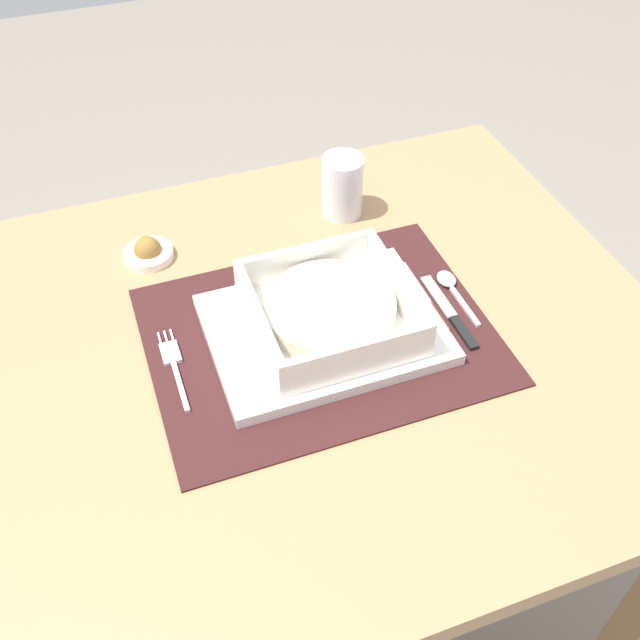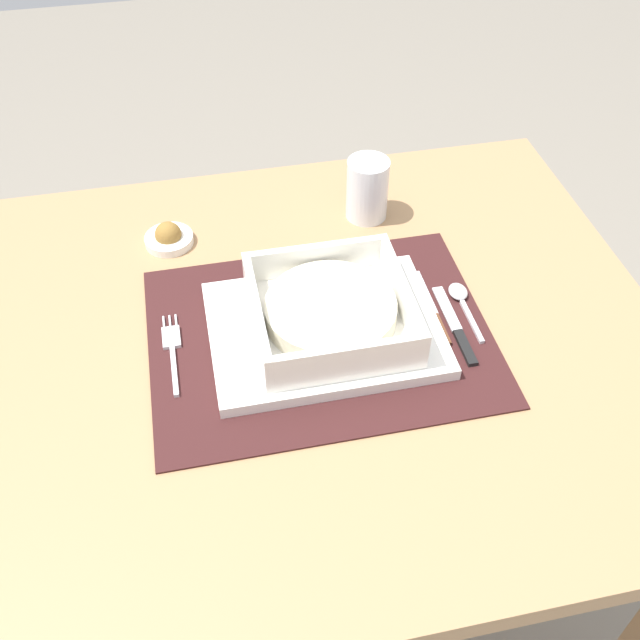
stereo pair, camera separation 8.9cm
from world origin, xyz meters
The scene contains 11 objects.
ground_plane centered at (0.00, 0.00, 0.00)m, with size 6.00×6.00×0.00m, color gray.
dining_table centered at (0.00, 0.00, 0.62)m, with size 0.93×0.76×0.73m.
placemat centered at (0.03, 0.00, 0.73)m, with size 0.42×0.32×0.00m, color #381919.
serving_plate centered at (0.03, 0.00, 0.74)m, with size 0.28×0.21×0.02m, color white.
porridge_bowl centered at (0.04, 0.00, 0.77)m, with size 0.19×0.19×0.05m.
fork centered at (-0.15, 0.01, 0.73)m, with size 0.02×0.13×0.00m.
spoon centered at (0.22, 0.02, 0.74)m, with size 0.02×0.11×0.01m.
butter_knife centered at (0.20, -0.03, 0.73)m, with size 0.01×0.14×0.01m.
bread_knife centered at (0.18, 0.01, 0.73)m, with size 0.01×0.14×0.01m.
drinking_glass centered at (0.15, 0.23, 0.77)m, with size 0.06×0.06×0.09m.
condiment_saucer centered at (-0.14, 0.22, 0.74)m, with size 0.07×0.07×0.04m.
Camera 1 is at (-0.19, -0.59, 1.39)m, focal length 41.11 mm.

